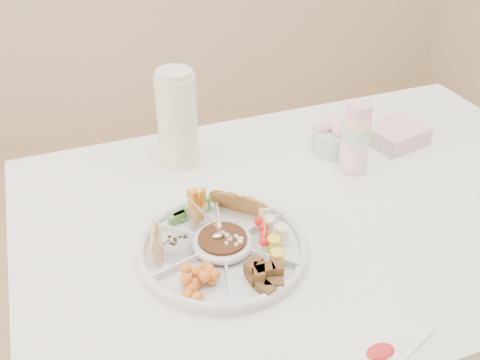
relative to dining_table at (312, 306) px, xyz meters
name	(u,v)px	position (x,y,z in m)	size (l,w,h in m)	color
dining_table	(312,306)	(0.00, 0.00, 0.00)	(1.52, 1.02, 0.76)	white
party_tray	(223,245)	(-0.30, -0.08, 0.40)	(0.38, 0.38, 0.04)	white
bean_dip	(223,243)	(-0.30, -0.08, 0.41)	(0.11, 0.11, 0.04)	black
tortillas	(245,205)	(-0.21, 0.01, 0.42)	(0.09, 0.09, 0.06)	brown
carrot_cucumber	(191,203)	(-0.34, 0.04, 0.44)	(0.10, 0.10, 0.09)	orange
pita_raisins	(164,242)	(-0.43, -0.05, 0.42)	(0.11, 0.11, 0.06)	tan
cherries	(196,279)	(-0.39, -0.18, 0.42)	(0.11, 0.11, 0.04)	orange
granola_chunks	(259,273)	(-0.26, -0.21, 0.42)	(0.11, 0.11, 0.05)	#3B2811
banana_tomato	(280,228)	(-0.17, -0.11, 0.44)	(0.10, 0.10, 0.08)	#FCDF6B
cup_stack	(356,136)	(0.15, 0.12, 0.49)	(0.08, 0.08, 0.21)	silver
thermos	(177,118)	(-0.29, 0.33, 0.52)	(0.11, 0.11, 0.29)	silver
flower_bowl	(335,135)	(0.16, 0.23, 0.43)	(0.13, 0.13, 0.10)	#8ECEB1
napkin_stack	(395,134)	(0.35, 0.20, 0.41)	(0.16, 0.14, 0.05)	beige
placemat	(366,358)	(-0.15, -0.45, 0.38)	(0.31, 0.10, 0.01)	white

